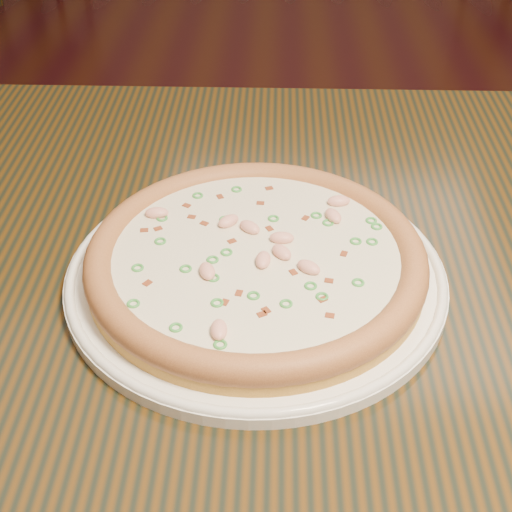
{
  "coord_description": "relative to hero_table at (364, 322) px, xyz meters",
  "views": [
    {
      "loc": [
        -0.3,
        -0.78,
        1.2
      ],
      "look_at": [
        -0.32,
        -0.24,
        0.78
      ],
      "focal_mm": 50.0,
      "sensor_mm": 36.0,
      "label": 1
    }
  ],
  "objects": [
    {
      "name": "plate",
      "position": [
        -0.12,
        -0.05,
        0.11
      ],
      "size": [
        0.37,
        0.37,
        0.02
      ],
      "color": "white",
      "rests_on": "hero_table"
    },
    {
      "name": "ground",
      "position": [
        0.2,
        0.19,
        -0.65
      ],
      "size": [
        9.0,
        9.0,
        0.0
      ],
      "primitive_type": "plane",
      "color": "black"
    },
    {
      "name": "hero_table",
      "position": [
        0.0,
        0.0,
        0.0
      ],
      "size": [
        1.2,
        0.8,
        0.75
      ],
      "color": "black",
      "rests_on": "ground"
    },
    {
      "name": "pizza",
      "position": [
        -0.12,
        -0.05,
        0.13
      ],
      "size": [
        0.33,
        0.33,
        0.03
      ],
      "color": "gold",
      "rests_on": "plate"
    }
  ]
}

